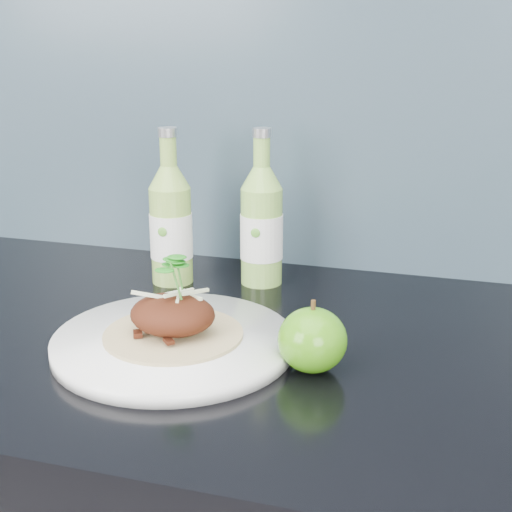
# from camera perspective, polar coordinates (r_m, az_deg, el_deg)

# --- Properties ---
(subway_backsplash) EXTENTS (4.00, 0.02, 0.70)m
(subway_backsplash) POSITION_cam_1_polar(r_m,az_deg,el_deg) (1.07, 1.66, 17.79)
(subway_backsplash) COLOR slate
(subway_backsplash) RESTS_ON kitchen_counter
(dinner_plate) EXTENTS (0.33, 0.33, 0.02)m
(dinner_plate) POSITION_cam_1_polar(r_m,az_deg,el_deg) (0.82, -6.60, -6.86)
(dinner_plate) COLOR white
(dinner_plate) RESTS_ON kitchen_counter
(pork_taco) EXTENTS (0.16, 0.16, 0.10)m
(pork_taco) POSITION_cam_1_polar(r_m,az_deg,el_deg) (0.81, -6.69, -4.49)
(pork_taco) COLOR tan
(pork_taco) RESTS_ON dinner_plate
(green_apple) EXTENTS (0.08, 0.08, 0.08)m
(green_apple) POSITION_cam_1_polar(r_m,az_deg,el_deg) (0.76, 4.53, -6.72)
(green_apple) COLOR #3B7F0D
(green_apple) RESTS_ON kitchen_counter
(cider_bottle_left) EXTENTS (0.06, 0.06, 0.22)m
(cider_bottle_left) POSITION_cam_1_polar(r_m,az_deg,el_deg) (1.01, -6.82, 2.47)
(cider_bottle_left) COLOR #8FBE4F
(cider_bottle_left) RESTS_ON kitchen_counter
(cider_bottle_right) EXTENTS (0.07, 0.07, 0.22)m
(cider_bottle_right) POSITION_cam_1_polar(r_m,az_deg,el_deg) (1.00, 0.45, 2.41)
(cider_bottle_right) COLOR #8CC251
(cider_bottle_right) RESTS_ON kitchen_counter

